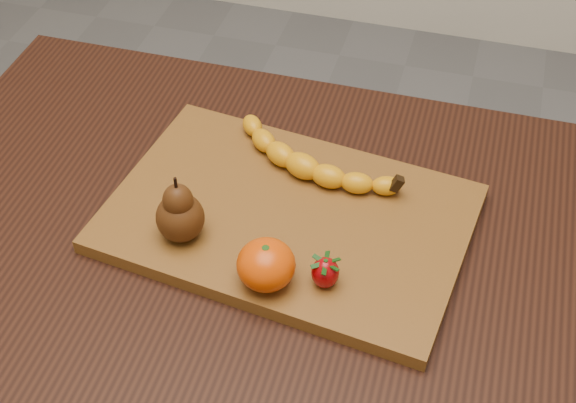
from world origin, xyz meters
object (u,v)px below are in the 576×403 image
(table, at_px, (263,290))
(pear, at_px, (179,208))
(cutting_board, at_px, (288,218))
(mandarin, at_px, (266,265))

(table, distance_m, pear, 0.19)
(table, height_order, cutting_board, cutting_board)
(cutting_board, distance_m, mandarin, 0.12)
(table, distance_m, mandarin, 0.17)
(table, distance_m, cutting_board, 0.12)
(mandarin, bearing_deg, pear, 160.31)
(cutting_board, xyz_separation_m, pear, (-0.12, -0.07, 0.06))
(table, relative_size, mandarin, 14.56)
(pear, bearing_deg, table, 20.42)
(mandarin, bearing_deg, cutting_board, 93.13)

